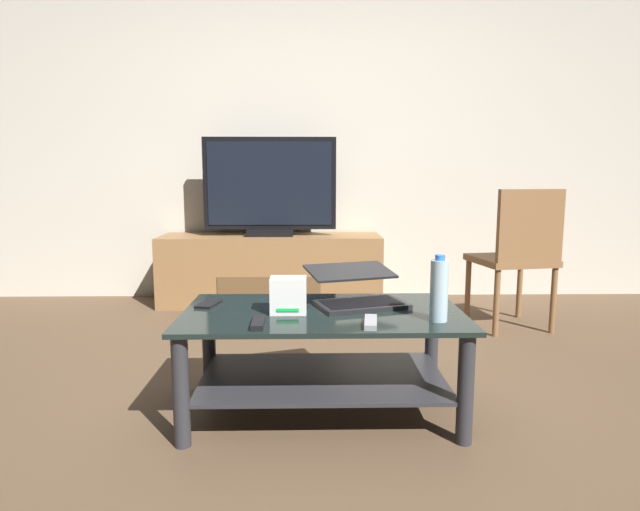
# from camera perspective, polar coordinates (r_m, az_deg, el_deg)

# --- Properties ---
(ground_plane) EXTENTS (7.68, 7.68, 0.00)m
(ground_plane) POSITION_cam_1_polar(r_m,az_deg,el_deg) (2.26, 0.31, -16.73)
(ground_plane) COLOR brown
(back_wall) EXTENTS (6.40, 0.12, 2.80)m
(back_wall) POSITION_cam_1_polar(r_m,az_deg,el_deg) (4.36, -0.47, 14.18)
(back_wall) COLOR beige
(back_wall) RESTS_ON ground
(coffee_table) EXTENTS (1.11, 0.63, 0.43)m
(coffee_table) POSITION_cam_1_polar(r_m,az_deg,el_deg) (2.19, 0.23, -9.38)
(coffee_table) COLOR black
(coffee_table) RESTS_ON ground
(media_cabinet) EXTENTS (1.65, 0.47, 0.52)m
(media_cabinet) POSITION_cam_1_polar(r_m,az_deg,el_deg) (4.09, -5.23, -1.50)
(media_cabinet) COLOR olive
(media_cabinet) RESTS_ON ground
(television) EXTENTS (0.98, 0.20, 0.73)m
(television) POSITION_cam_1_polar(r_m,az_deg,el_deg) (4.01, -5.37, 7.11)
(television) COLOR black
(television) RESTS_ON media_cabinet
(dining_chair) EXTENTS (0.51, 0.51, 0.89)m
(dining_chair) POSITION_cam_1_polar(r_m,az_deg,el_deg) (3.54, 20.37, 0.35)
(dining_chair) COLOR brown
(dining_chair) RESTS_ON ground
(laptop) EXTENTS (0.45, 0.44, 0.15)m
(laptop) POSITION_cam_1_polar(r_m,az_deg,el_deg) (2.26, 3.91, -3.76)
(laptop) COLOR black
(laptop) RESTS_ON coffee_table
(router_box) EXTENTS (0.14, 0.11, 0.14)m
(router_box) POSITION_cam_1_polar(r_m,az_deg,el_deg) (2.11, -3.39, -4.25)
(router_box) COLOR white
(router_box) RESTS_ON coffee_table
(water_bottle_near) EXTENTS (0.07, 0.07, 0.25)m
(water_bottle_near) POSITION_cam_1_polar(r_m,az_deg,el_deg) (2.02, 12.58, -3.61)
(water_bottle_near) COLOR silver
(water_bottle_near) RESTS_ON coffee_table
(cell_phone) EXTENTS (0.10, 0.15, 0.01)m
(cell_phone) POSITION_cam_1_polar(r_m,az_deg,el_deg) (2.29, -11.78, -5.07)
(cell_phone) COLOR black
(cell_phone) RESTS_ON coffee_table
(tv_remote) EXTENTS (0.06, 0.16, 0.02)m
(tv_remote) POSITION_cam_1_polar(r_m,az_deg,el_deg) (1.96, 5.43, -7.10)
(tv_remote) COLOR #99999E
(tv_remote) RESTS_ON coffee_table
(soundbar_remote) EXTENTS (0.05, 0.16, 0.02)m
(soundbar_remote) POSITION_cam_1_polar(r_m,az_deg,el_deg) (1.96, -6.60, -7.12)
(soundbar_remote) COLOR black
(soundbar_remote) RESTS_ON coffee_table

